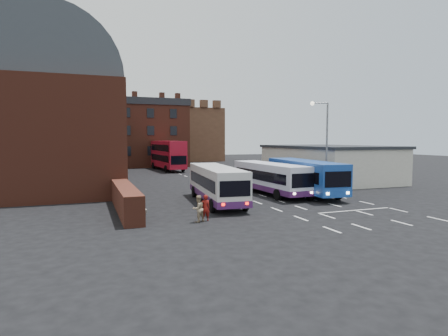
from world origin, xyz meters
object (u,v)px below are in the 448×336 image
object	(u,v)px
pedestrian_red	(205,208)
bus_blue	(304,174)
bus_red_double	(168,155)
bus_white_inbound	(270,176)
pedestrian_beige	(198,209)
street_lamp	(324,138)
bus_white_outbound	(216,182)

from	to	relation	value
pedestrian_red	bus_blue	bearing A→B (deg)	-143.71
bus_blue	bus_red_double	world-z (taller)	bus_red_double
bus_blue	pedestrian_red	xyz separation A→B (m)	(-11.90, -7.61, -1.00)
bus_white_inbound	pedestrian_beige	size ratio (longest dim) A/B	6.39
street_lamp	pedestrian_red	size ratio (longest dim) A/B	5.22
pedestrian_red	pedestrian_beige	bearing A→B (deg)	21.07
street_lamp	pedestrian_beige	bearing A→B (deg)	-150.94
bus_white_inbound	bus_red_double	world-z (taller)	bus_red_double
bus_white_outbound	bus_white_inbound	world-z (taller)	bus_white_outbound
bus_white_inbound	bus_red_double	distance (m)	29.51
bus_blue	pedestrian_beige	world-z (taller)	bus_blue
street_lamp	pedestrian_beige	distance (m)	17.38
bus_blue	street_lamp	xyz separation A→B (m)	(2.31, 0.41, 3.33)
street_lamp	bus_red_double	bearing A→B (deg)	105.97
bus_white_outbound	bus_red_double	world-z (taller)	bus_red_double
street_lamp	pedestrian_beige	world-z (taller)	street_lamp
bus_white_outbound	bus_red_double	distance (m)	32.20
bus_blue	bus_red_double	size ratio (longest dim) A/B	0.96
pedestrian_red	bus_white_outbound	bearing A→B (deg)	-111.48
bus_red_double	bus_blue	bearing A→B (deg)	97.73
bus_white_outbound	bus_blue	distance (m)	9.29
street_lamp	bus_blue	bearing A→B (deg)	-169.85
street_lamp	pedestrian_red	world-z (taller)	street_lamp
bus_red_double	bus_white_inbound	bearing A→B (deg)	92.43
bus_white_inbound	pedestrian_beige	distance (m)	12.90
bus_red_double	street_lamp	world-z (taller)	street_lamp
street_lamp	pedestrian_red	xyz separation A→B (m)	(-14.22, -8.02, -4.32)
bus_white_outbound	pedestrian_red	bearing A→B (deg)	-109.55
bus_red_double	pedestrian_red	world-z (taller)	bus_red_double
pedestrian_beige	bus_blue	bearing A→B (deg)	-170.48
bus_blue	street_lamp	distance (m)	4.07
pedestrian_red	pedestrian_beige	size ratio (longest dim) A/B	1.00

